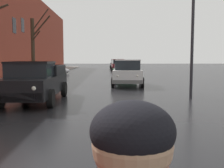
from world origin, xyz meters
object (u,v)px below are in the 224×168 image
(suv_white_parked_kerbside_close, at_px, (128,72))
(suv_black_at_far_intersection, at_px, (116,64))
(sedan_green_parked_kerbside_mid, at_px, (124,70))
(bare_tree_mid_block, at_px, (34,47))
(street_lamp_post, at_px, (193,19))
(sedan_darkblue_parked_far_down_block, at_px, (122,68))
(suv_maroon_queued_behind_truck, at_px, (118,65))
(pickup_truck_black_approaching_near_lane, at_px, (35,81))

(suv_white_parked_kerbside_close, bearing_deg, suv_black_at_far_intersection, 89.43)
(suv_white_parked_kerbside_close, height_order, sedan_green_parked_kerbside_mid, suv_white_parked_kerbside_close)
(bare_tree_mid_block, bearing_deg, street_lamp_post, -47.08)
(sedan_darkblue_parked_far_down_block, relative_size, street_lamp_post, 0.63)
(suv_white_parked_kerbside_close, bearing_deg, suv_maroon_queued_behind_truck, 89.32)
(pickup_truck_black_approaching_near_lane, relative_size, sedan_darkblue_parked_far_down_block, 1.27)
(bare_tree_mid_block, height_order, suv_maroon_queued_behind_truck, bare_tree_mid_block)
(sedan_green_parked_kerbside_mid, bearing_deg, suv_white_parked_kerbside_close, -91.70)
(suv_white_parked_kerbside_close, height_order, street_lamp_post, street_lamp_post)
(bare_tree_mid_block, bearing_deg, suv_maroon_queued_behind_truck, 63.55)
(suv_white_parked_kerbside_close, distance_m, suv_maroon_queued_behind_truck, 21.34)
(bare_tree_mid_block, relative_size, sedan_darkblue_parked_far_down_block, 1.44)
(sedan_green_parked_kerbside_mid, distance_m, street_lamp_post, 13.77)
(pickup_truck_black_approaching_near_lane, height_order, suv_black_at_far_intersection, suv_black_at_far_intersection)
(sedan_green_parked_kerbside_mid, distance_m, suv_black_at_far_intersection, 21.80)
(sedan_green_parked_kerbside_mid, height_order, suv_black_at_far_intersection, suv_black_at_far_intersection)
(sedan_green_parked_kerbside_mid, relative_size, suv_black_at_far_intersection, 0.86)
(bare_tree_mid_block, relative_size, suv_maroon_queued_behind_truck, 1.33)
(sedan_darkblue_parked_far_down_block, xyz_separation_m, street_lamp_post, (2.11, -19.62, 2.94))
(bare_tree_mid_block, xyz_separation_m, suv_maroon_queued_behind_truck, (8.06, 16.20, -1.94))
(sedan_darkblue_parked_far_down_block, distance_m, street_lamp_post, 19.95)
(suv_maroon_queued_behind_truck, xyz_separation_m, suv_black_at_far_intersection, (0.03, 7.75, 0.00))
(bare_tree_mid_block, distance_m, suv_white_parked_kerbside_close, 9.55)
(pickup_truck_black_approaching_near_lane, height_order, suv_white_parked_kerbside_close, suv_white_parked_kerbside_close)
(sedan_darkblue_parked_far_down_block, bearing_deg, suv_black_at_far_intersection, 90.43)
(bare_tree_mid_block, distance_m, street_lamp_post, 15.18)
(suv_maroon_queued_behind_truck, distance_m, suv_black_at_far_intersection, 7.75)
(sedan_green_parked_kerbside_mid, xyz_separation_m, suv_maroon_queued_behind_truck, (0.04, 14.05, 0.24))
(suv_white_parked_kerbside_close, xyz_separation_m, street_lamp_post, (2.52, -5.97, 2.70))
(suv_white_parked_kerbside_close, bearing_deg, pickup_truck_black_approaching_near_lane, -124.26)
(suv_white_parked_kerbside_close, distance_m, sedan_darkblue_parked_far_down_block, 13.66)
(sedan_darkblue_parked_far_down_block, relative_size, suv_maroon_queued_behind_truck, 0.92)
(bare_tree_mid_block, height_order, street_lamp_post, street_lamp_post)
(suv_white_parked_kerbside_close, bearing_deg, street_lamp_post, -67.14)
(suv_white_parked_kerbside_close, bearing_deg, bare_tree_mid_block, 146.67)
(bare_tree_mid_block, distance_m, suv_maroon_queued_behind_truck, 18.20)
(suv_maroon_queued_behind_truck, height_order, street_lamp_post, street_lamp_post)
(pickup_truck_black_approaching_near_lane, height_order, suv_maroon_queued_behind_truck, suv_maroon_queued_behind_truck)
(suv_white_parked_kerbside_close, relative_size, street_lamp_post, 0.69)
(suv_white_parked_kerbside_close, xyz_separation_m, suv_black_at_far_intersection, (0.29, 29.09, 0.00))
(pickup_truck_black_approaching_near_lane, xyz_separation_m, suv_maroon_queued_behind_truck, (4.84, 28.07, 0.11))
(suv_maroon_queued_behind_truck, bearing_deg, suv_white_parked_kerbside_close, -90.68)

